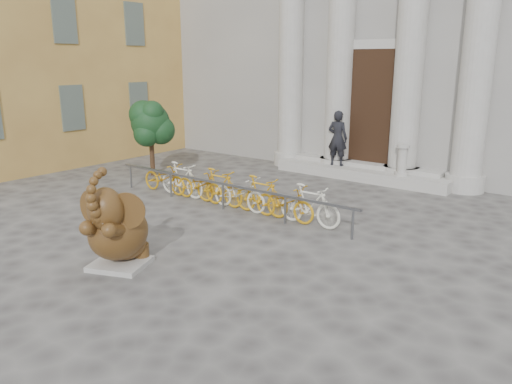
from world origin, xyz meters
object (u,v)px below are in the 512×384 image
Objects in this scene: elephant_statue at (117,231)px; tree at (151,123)px; bike_rack at (229,189)px; pedestrian at (338,138)px.

tree reaches higher than elephant_statue.
elephant_statue is 4.48m from bike_rack.
tree is (-4.56, 1.31, 1.29)m from bike_rack.
elephant_statue is 9.56m from pedestrian.
bike_rack is at bearing -16.01° from tree.
pedestrian is at bearing 71.15° from elephant_statue.
bike_rack is (-0.98, 4.37, -0.23)m from elephant_statue.
elephant_statue is at bearing -45.69° from tree.
elephant_statue is 1.08× the size of pedestrian.
tree is at bearing 163.99° from bike_rack.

